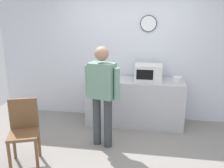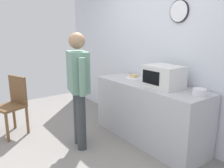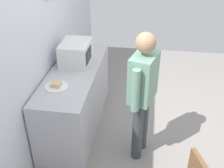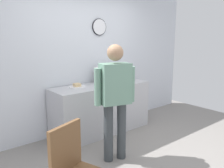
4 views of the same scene
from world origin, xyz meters
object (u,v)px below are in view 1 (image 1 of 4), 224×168
Objects in this scene: fork_utensil at (167,77)px; salad_bowl at (177,79)px; spoon_utensil at (135,76)px; person_standing at (102,90)px; wooden_chair at (24,129)px; microwave at (148,72)px; sandwich_plate at (113,77)px.

salad_bowl is at bearing -53.25° from fork_utensil.
person_standing is (-0.42, -1.21, 0.06)m from spoon_utensil.
salad_bowl reaches higher than wooden_chair.
spoon_utensil is at bearing 71.01° from person_standing.
person_standing is at bearing 32.53° from wooden_chair.
microwave is 0.70m from sandwich_plate.
person_standing is (-1.23, -0.99, 0.03)m from salad_bowl.
spoon_utensil is (-0.27, 0.25, -0.15)m from microwave.
microwave is at bearing -176.33° from salad_bowl.
fork_utensil is 1.61m from person_standing.
salad_bowl is at bearing -1.68° from sandwich_plate.
salad_bowl is at bearing 3.67° from microwave.
sandwich_plate is 1.99m from wooden_chair.
sandwich_plate is 1.22m from salad_bowl.
sandwich_plate is 1.64× the size of spoon_utensil.
sandwich_plate reaches higher than wooden_chair.
salad_bowl is (0.54, 0.03, -0.11)m from microwave.
spoon_utensil is 0.18× the size of wooden_chair.
wooden_chair is (-1.70, -1.60, -0.51)m from microwave.
sandwich_plate reaches higher than fork_utensil.
person_standing reaches higher than fork_utensil.
spoon_utensil is 1.28m from person_standing.
salad_bowl is 0.18× the size of wooden_chair.
spoon_utensil is 0.10× the size of person_standing.
person_standing is at bearing -141.08° from salad_bowl.
microwave is at bearing -144.27° from fork_utensil.
wooden_chair is (-1.02, -1.67, -0.38)m from sandwich_plate.
wooden_chair is (-1.43, -1.85, -0.36)m from spoon_utensil.
sandwich_plate is at bearing 174.11° from microwave.
microwave is 0.40m from spoon_utensil.
fork_utensil is at bearing 1.06° from spoon_utensil.
person_standing is at bearing -108.99° from spoon_utensil.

